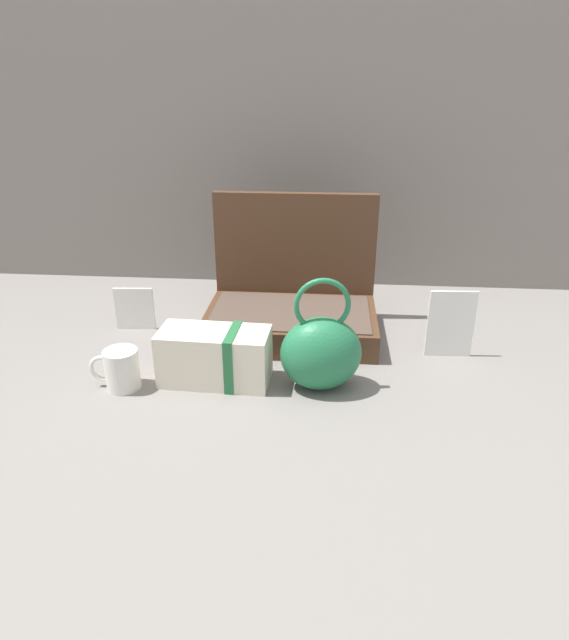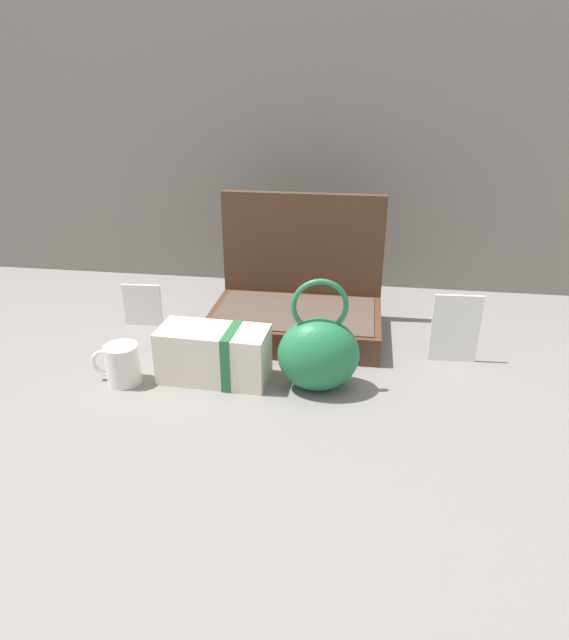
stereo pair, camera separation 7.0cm
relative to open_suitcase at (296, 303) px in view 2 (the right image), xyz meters
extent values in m
plane|color=slate|center=(0.00, -0.19, -0.08)|extent=(6.00, 6.00, 0.00)
cube|color=gray|center=(0.00, 0.39, 0.62)|extent=(3.20, 0.06, 1.40)
cube|color=#4C301E|center=(0.00, -0.04, -0.04)|extent=(0.42, 0.26, 0.07)
cube|color=#4C3D33|center=(0.00, -0.04, -0.01)|extent=(0.39, 0.24, 0.00)
cube|color=#4C301E|center=(0.00, 0.10, 0.09)|extent=(0.42, 0.02, 0.33)
ellipsoid|color=#237247|center=(0.08, -0.28, 0.00)|extent=(0.18, 0.14, 0.16)
torus|color=#237247|center=(0.08, -0.28, 0.11)|extent=(0.12, 0.03, 0.12)
cube|color=beige|center=(-0.14, -0.27, -0.02)|extent=(0.24, 0.12, 0.12)
cube|color=#236638|center=(-0.10, -0.28, -0.02)|extent=(0.02, 0.11, 0.12)
cylinder|color=silver|center=(-0.33, -0.32, -0.03)|extent=(0.07, 0.07, 0.09)
torus|color=silver|center=(-0.37, -0.32, -0.03)|extent=(0.06, 0.01, 0.06)
cube|color=white|center=(0.38, -0.11, 0.01)|extent=(0.11, 0.01, 0.16)
cube|color=white|center=(-0.40, -0.03, -0.02)|extent=(0.10, 0.01, 0.11)
camera|label=1|loc=(0.09, -1.30, 0.53)|focal=31.02mm
camera|label=2|loc=(0.16, -1.29, 0.53)|focal=31.02mm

